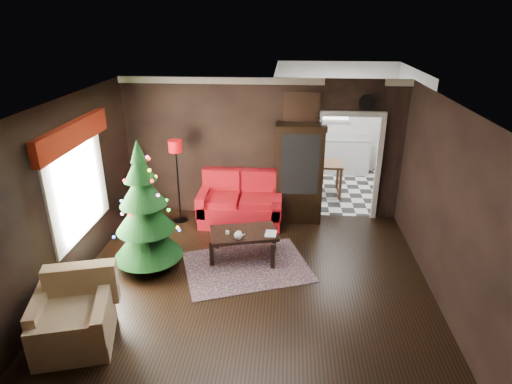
# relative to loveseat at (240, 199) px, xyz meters

# --- Properties ---
(floor) EXTENTS (5.50, 5.50, 0.00)m
(floor) POSITION_rel_loveseat_xyz_m (0.40, -2.05, -0.50)
(floor) COLOR black
(floor) RESTS_ON ground
(ceiling) EXTENTS (5.50, 5.50, 0.00)m
(ceiling) POSITION_rel_loveseat_xyz_m (0.40, -2.05, 2.30)
(ceiling) COLOR white
(ceiling) RESTS_ON ground
(wall_back) EXTENTS (5.50, 0.00, 5.50)m
(wall_back) POSITION_rel_loveseat_xyz_m (0.40, 0.45, 0.90)
(wall_back) COLOR black
(wall_back) RESTS_ON ground
(wall_front) EXTENTS (5.50, 0.00, 5.50)m
(wall_front) POSITION_rel_loveseat_xyz_m (0.40, -4.55, 0.90)
(wall_front) COLOR black
(wall_front) RESTS_ON ground
(wall_left) EXTENTS (0.00, 5.50, 5.50)m
(wall_left) POSITION_rel_loveseat_xyz_m (-2.35, -2.05, 0.90)
(wall_left) COLOR black
(wall_left) RESTS_ON ground
(wall_right) EXTENTS (0.00, 5.50, 5.50)m
(wall_right) POSITION_rel_loveseat_xyz_m (3.15, -2.05, 0.90)
(wall_right) COLOR black
(wall_right) RESTS_ON ground
(doorway) EXTENTS (1.10, 0.10, 2.10)m
(doorway) POSITION_rel_loveseat_xyz_m (2.10, 0.45, 0.55)
(doorway) COLOR silver
(doorway) RESTS_ON ground
(left_window) EXTENTS (0.05, 1.60, 1.40)m
(left_window) POSITION_rel_loveseat_xyz_m (-2.31, -1.85, 0.95)
(left_window) COLOR white
(left_window) RESTS_ON wall_left
(valance) EXTENTS (0.12, 2.10, 0.35)m
(valance) POSITION_rel_loveseat_xyz_m (-2.23, -1.85, 1.77)
(valance) COLOR maroon
(valance) RESTS_ON wall_left
(kitchen_floor) EXTENTS (3.00, 3.00, 0.00)m
(kitchen_floor) POSITION_rel_loveseat_xyz_m (2.10, 1.95, -0.50)
(kitchen_floor) COLOR white
(kitchen_floor) RESTS_ON ground
(kitchen_window) EXTENTS (0.70, 0.06, 0.70)m
(kitchen_window) POSITION_rel_loveseat_xyz_m (2.10, 3.40, 1.20)
(kitchen_window) COLOR white
(kitchen_window) RESTS_ON ground
(rug) EXTENTS (2.36, 2.03, 0.01)m
(rug) POSITION_rel_loveseat_xyz_m (0.29, -1.65, -0.49)
(rug) COLOR #2A1E24
(rug) RESTS_ON ground
(loveseat) EXTENTS (1.70, 0.90, 1.00)m
(loveseat) POSITION_rel_loveseat_xyz_m (0.00, 0.00, 0.00)
(loveseat) COLOR maroon
(loveseat) RESTS_ON ground
(curio_cabinet) EXTENTS (0.90, 0.45, 1.90)m
(curio_cabinet) POSITION_rel_loveseat_xyz_m (1.15, 0.22, 0.45)
(curio_cabinet) COLOR black
(curio_cabinet) RESTS_ON ground
(floor_lamp) EXTENTS (0.38, 0.38, 1.71)m
(floor_lamp) POSITION_rel_loveseat_xyz_m (-1.23, -0.02, 0.33)
(floor_lamp) COLOR black
(floor_lamp) RESTS_ON ground
(christmas_tree) EXTENTS (1.18, 1.18, 2.13)m
(christmas_tree) POSITION_rel_loveseat_xyz_m (-1.33, -1.74, 0.55)
(christmas_tree) COLOR black
(christmas_tree) RESTS_ON ground
(armchair) EXTENTS (1.17, 1.17, 0.97)m
(armchair) POSITION_rel_loveseat_xyz_m (-1.71, -3.59, -0.04)
(armchair) COLOR tan
(armchair) RESTS_ON ground
(coffee_table) EXTENTS (1.22, 0.90, 0.50)m
(coffee_table) POSITION_rel_loveseat_xyz_m (0.21, -1.37, -0.24)
(coffee_table) COLOR black
(coffee_table) RESTS_ON rug
(teapot) EXTENTS (0.21, 0.21, 0.15)m
(teapot) POSITION_rel_loveseat_xyz_m (0.15, -1.63, 0.08)
(teapot) COLOR silver
(teapot) RESTS_ON coffee_table
(cup_a) EXTENTS (0.08, 0.08, 0.05)m
(cup_a) POSITION_rel_loveseat_xyz_m (-0.06, -1.46, 0.03)
(cup_a) COLOR silver
(cup_a) RESTS_ON coffee_table
(cup_b) EXTENTS (0.09, 0.09, 0.06)m
(cup_b) POSITION_rel_loveseat_xyz_m (0.15, -1.49, 0.04)
(cup_b) COLOR silver
(cup_b) RESTS_ON coffee_table
(book) EXTENTS (0.19, 0.04, 0.25)m
(book) POSITION_rel_loveseat_xyz_m (0.57, -1.41, 0.13)
(book) COLOR #A17A65
(book) RESTS_ON coffee_table
(wall_clock) EXTENTS (0.32, 0.32, 0.06)m
(wall_clock) POSITION_rel_loveseat_xyz_m (2.35, 0.40, 1.88)
(wall_clock) COLOR white
(wall_clock) RESTS_ON wall_back
(painting) EXTENTS (0.62, 0.05, 0.52)m
(painting) POSITION_rel_loveseat_xyz_m (1.15, 0.41, 1.75)
(painting) COLOR #BA6D3E
(painting) RESTS_ON wall_back
(kitchen_counter) EXTENTS (1.80, 0.60, 0.90)m
(kitchen_counter) POSITION_rel_loveseat_xyz_m (2.10, 3.15, -0.05)
(kitchen_counter) COLOR silver
(kitchen_counter) RESTS_ON ground
(kitchen_table) EXTENTS (0.70, 0.70, 0.75)m
(kitchen_table) POSITION_rel_loveseat_xyz_m (1.80, 1.65, -0.12)
(kitchen_table) COLOR brown
(kitchen_table) RESTS_ON ground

